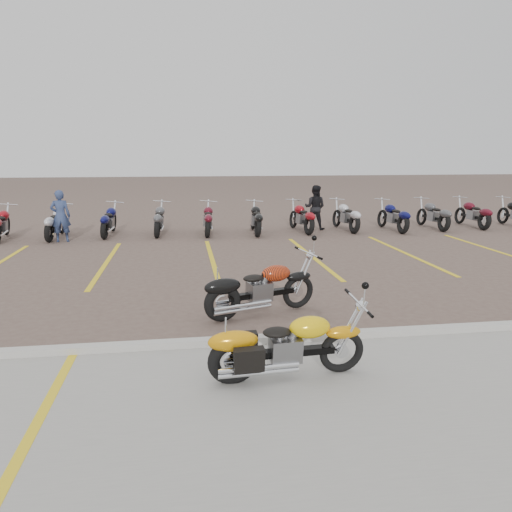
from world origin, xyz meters
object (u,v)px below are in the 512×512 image
Objects in this scene: flame_cruiser at (258,291)px; person_a at (60,216)px; person_b at (315,207)px; yellow_cruiser at (284,348)px.

person_a is (-5.02, 8.05, 0.38)m from flame_cruiser.
flame_cruiser is 10.02m from person_b.
person_b is (8.53, 1.32, -0.01)m from person_a.
flame_cruiser is 9.49m from person_a.
flame_cruiser is at bearing 116.15° from person_a.
yellow_cruiser is 1.24× the size of person_b.
person_b reaches higher than flame_cruiser.
flame_cruiser is at bearing 97.78° from person_b.
yellow_cruiser is 11.64m from person_a.
yellow_cruiser is 12.39m from person_b.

